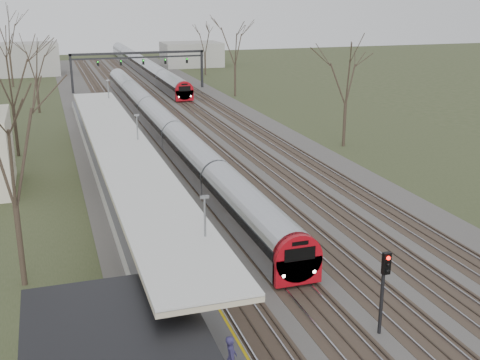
% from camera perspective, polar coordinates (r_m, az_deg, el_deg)
% --- Properties ---
extents(track_bed, '(24.00, 160.00, 0.22)m').
position_cam_1_polar(track_bed, '(68.79, -5.59, 4.87)').
color(track_bed, '#474442').
rests_on(track_bed, ground).
extents(platform, '(3.50, 69.00, 1.00)m').
position_cam_1_polar(platform, '(50.47, -11.58, 0.54)').
color(platform, '#9E9B93').
rests_on(platform, ground).
extents(canopy, '(4.10, 50.00, 3.11)m').
position_cam_1_polar(canopy, '(45.24, -11.15, 3.15)').
color(canopy, slate).
rests_on(canopy, platform).
extents(signal_gantry, '(21.00, 0.59, 6.08)m').
position_cam_1_polar(signal_gantry, '(97.22, -9.60, 11.22)').
color(signal_gantry, black).
rests_on(signal_gantry, ground).
extents(tree_west_near, '(5.00, 5.00, 10.30)m').
position_cam_1_polar(tree_west_near, '(31.61, -21.04, 2.54)').
color(tree_west_near, '#2D231C').
rests_on(tree_west_near, ground).
extents(tree_west_far, '(5.50, 5.50, 11.33)m').
position_cam_1_polar(tree_west_far, '(59.13, -21.05, 9.63)').
color(tree_west_far, '#2D231C').
rests_on(tree_west_far, ground).
extents(tree_east_far, '(5.00, 5.00, 10.30)m').
position_cam_1_polar(tree_east_far, '(60.13, 10.12, 9.90)').
color(tree_east_far, '#2D231C').
rests_on(tree_east_far, ground).
extents(train_near, '(2.62, 75.21, 3.05)m').
position_cam_1_polar(train_near, '(65.50, -7.50, 5.45)').
color(train_near, '#979AA1').
rests_on(train_near, ground).
extents(train_far, '(2.62, 75.21, 3.05)m').
position_cam_1_polar(train_far, '(121.74, -9.28, 10.77)').
color(train_far, '#979AA1').
rests_on(train_far, ground).
extents(passenger, '(0.57, 0.73, 1.79)m').
position_cam_1_polar(passenger, '(23.03, -0.85, -16.50)').
color(passenger, navy).
rests_on(passenger, platform).
extents(signal_post, '(0.35, 0.45, 4.10)m').
position_cam_1_polar(signal_post, '(27.27, 13.49, -9.28)').
color(signal_post, black).
rests_on(signal_post, ground).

